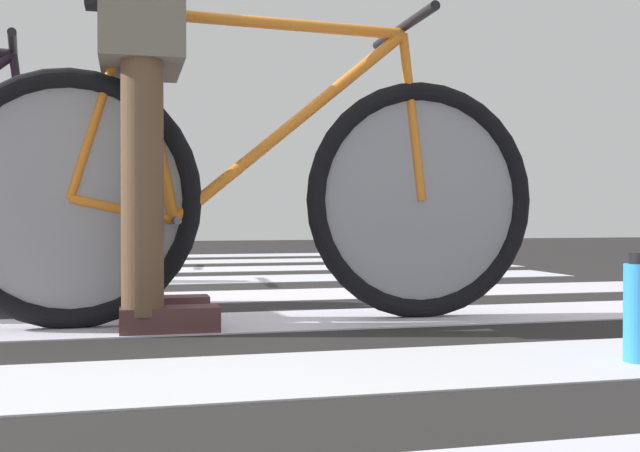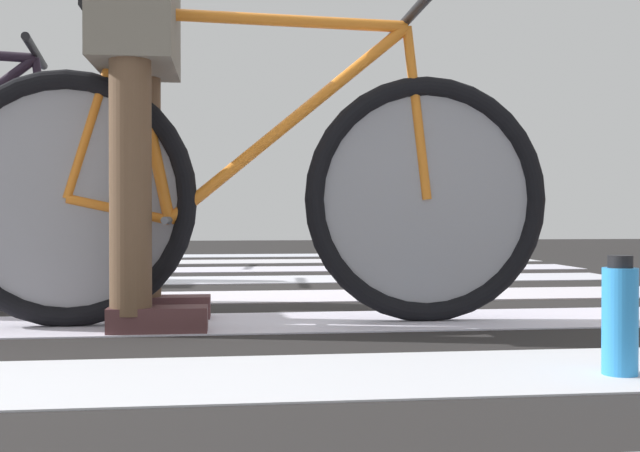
# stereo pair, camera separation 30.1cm
# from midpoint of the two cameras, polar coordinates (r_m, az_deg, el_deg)

# --- Properties ---
(ground) EXTENTS (18.00, 14.00, 0.02)m
(ground) POSITION_cam_midpoint_polar(r_m,az_deg,el_deg) (2.90, -14.80, -5.62)
(ground) COLOR black
(crosswalk_markings) EXTENTS (5.46, 6.55, 0.00)m
(crosswalk_markings) POSITION_cam_midpoint_polar(r_m,az_deg,el_deg) (3.09, -13.92, -5.01)
(crosswalk_markings) COLOR silver
(crosswalk_markings) RESTS_ON ground
(bicycle_1_of_4) EXTENTS (1.74, 0.52, 0.93)m
(bicycle_1_of_4) POSITION_cam_midpoint_polar(r_m,az_deg,el_deg) (2.29, -1.26, 2.62)
(bicycle_1_of_4) COLOR black
(bicycle_1_of_4) RESTS_ON ground
(cyclist_1_of_4) EXTENTS (0.32, 0.41, 1.00)m
(cyclist_1_of_4) POSITION_cam_midpoint_polar(r_m,az_deg,el_deg) (2.31, -9.08, 9.10)
(cyclist_1_of_4) COLOR brown
(cyclist_1_of_4) RESTS_ON ground
(water_bottle) EXTENTS (0.07, 0.07, 0.23)m
(water_bottle) POSITION_cam_midpoint_polar(r_m,az_deg,el_deg) (1.73, 25.06, -5.95)
(water_bottle) COLOR #2E8DDD
(water_bottle) RESTS_ON ground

